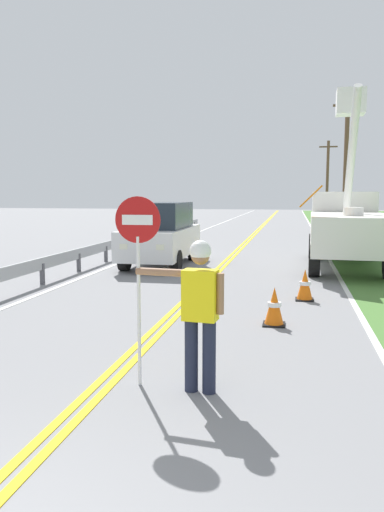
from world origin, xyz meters
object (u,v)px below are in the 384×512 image
object	(u,v)px
flagger_worker	(199,306)
oncoming_suv_nearest	(161,234)
utility_pole_mid	(346,162)
stop_sign_paddle	(138,248)
utility_bucket_truck	(346,223)
utility_pole_far	(327,178)
traffic_cone_lead	(274,307)
traffic_cone_mid	(305,285)

from	to	relation	value
flagger_worker	oncoming_suv_nearest	bearing A→B (deg)	107.36
oncoming_suv_nearest	utility_pole_mid	bearing A→B (deg)	66.19
stop_sign_paddle	utility_bucket_truck	distance (m)	11.98
oncoming_suv_nearest	utility_pole_far	distance (m)	37.51
flagger_worker	utility_pole_mid	xyz separation A→B (m)	(4.24, 27.39, 3.38)
utility_pole_mid	utility_pole_far	size ratio (longest dim) A/B	1.09
utility_pole_far	flagger_worker	bearing A→B (deg)	-95.33
oncoming_suv_nearest	traffic_cone_lead	xyz separation A→B (m)	(4.02, -7.13, -0.72)
utility_pole_far	traffic_cone_mid	distance (m)	41.69
flagger_worker	traffic_cone_lead	world-z (taller)	flagger_worker
flagger_worker	utility_pole_mid	world-z (taller)	utility_pole_mid
flagger_worker	utility_bucket_truck	world-z (taller)	utility_bucket_truck
stop_sign_paddle	traffic_cone_lead	size ratio (longest dim) A/B	3.33
utility_bucket_truck	utility_pole_far	distance (m)	35.64
oncoming_suv_nearest	utility_pole_far	bearing A→B (deg)	78.20
stop_sign_paddle	traffic_cone_lead	bearing A→B (deg)	64.57
utility_bucket_truck	traffic_cone_mid	world-z (taller)	utility_bucket_truck
utility_bucket_truck	traffic_cone_mid	xyz separation A→B (m)	(-1.44, -5.90, -1.09)
utility_pole_mid	utility_pole_far	bearing A→B (deg)	89.56
utility_pole_mid	stop_sign_paddle	bearing A→B (deg)	-100.38
stop_sign_paddle	utility_pole_far	bearing A→B (deg)	83.73
utility_bucket_truck	utility_pole_mid	size ratio (longest dim) A/B	0.81
oncoming_suv_nearest	utility_pole_mid	distance (m)	18.86
traffic_cone_mid	utility_pole_far	bearing A→B (deg)	85.81
utility_bucket_truck	stop_sign_paddle	bearing A→B (deg)	-107.30
traffic_cone_lead	traffic_cone_mid	world-z (taller)	same
flagger_worker	oncoming_suv_nearest	world-z (taller)	oncoming_suv_nearest
flagger_worker	traffic_cone_lead	size ratio (longest dim) A/B	2.61
stop_sign_paddle	utility_pole_mid	world-z (taller)	utility_pole_mid
stop_sign_paddle	utility_bucket_truck	xyz separation A→B (m)	(3.56, 11.44, -0.29)
oncoming_suv_nearest	traffic_cone_mid	size ratio (longest dim) A/B	6.61
utility_pole_far	traffic_cone_mid	xyz separation A→B (m)	(-3.04, -41.41, -3.73)
utility_pole_mid	traffic_cone_mid	world-z (taller)	utility_pole_mid
flagger_worker	utility_pole_mid	size ratio (longest dim) A/B	0.22
flagger_worker	utility_pole_far	xyz separation A→B (m)	(4.39, 47.02, 3.02)
flagger_worker	traffic_cone_mid	bearing A→B (deg)	76.43
stop_sign_paddle	oncoming_suv_nearest	bearing A→B (deg)	103.53
oncoming_suv_nearest	utility_pole_far	world-z (taller)	utility_pole_far
traffic_cone_mid	stop_sign_paddle	bearing A→B (deg)	-110.95
flagger_worker	stop_sign_paddle	xyz separation A→B (m)	(-0.77, 0.07, 0.66)
stop_sign_paddle	utility_pole_mid	xyz separation A→B (m)	(5.00, 27.32, 2.72)
flagger_worker	utility_bucket_truck	bearing A→B (deg)	76.34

